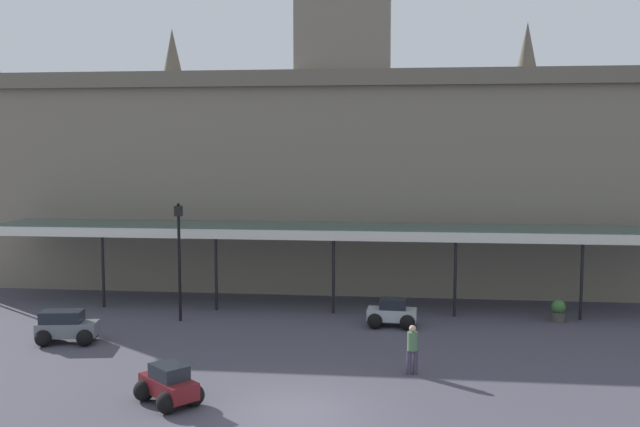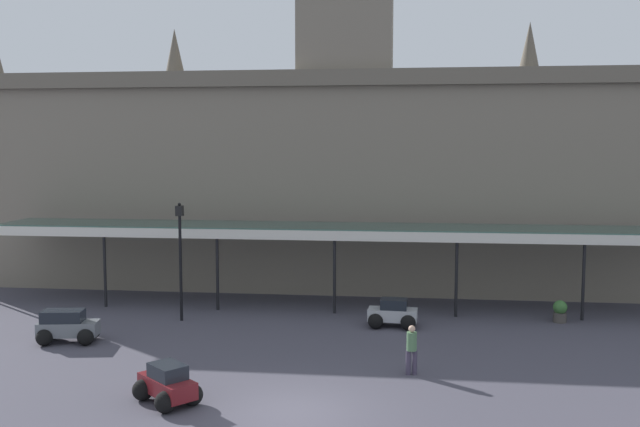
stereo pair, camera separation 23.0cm
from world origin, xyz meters
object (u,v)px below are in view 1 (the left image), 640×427
planter_forecourt_centre (558,311)px  car_grey_estate (66,329)px  car_maroon_sedan (169,387)px  pedestrian_crossing_forecourt (412,348)px  car_silver_sedan (392,315)px  victorian_lamppost (179,248)px

planter_forecourt_centre → car_grey_estate: bearing=-164.5°
car_maroon_sedan → pedestrian_crossing_forecourt: size_ratio=1.34×
car_silver_sedan → car_maroon_sedan: (-6.51, -9.56, 0.00)m
car_grey_estate → victorian_lamppost: size_ratio=0.46×
car_maroon_sedan → pedestrian_crossing_forecourt: (7.22, 3.46, 0.41)m
pedestrian_crossing_forecourt → victorian_lamppost: victorian_lamppost is taller
victorian_lamppost → car_silver_sedan: bearing=0.2°
car_grey_estate → planter_forecourt_centre: (19.65, 5.45, -0.07)m
victorian_lamppost → pedestrian_crossing_forecourt: bearing=-31.6°
car_grey_estate → pedestrian_crossing_forecourt: (13.20, -2.27, 0.34)m
car_grey_estate → victorian_lamppost: bearing=48.8°
car_silver_sedan → planter_forecourt_centre: size_ratio=2.19×
planter_forecourt_centre → car_silver_sedan: bearing=-167.3°
pedestrian_crossing_forecourt → planter_forecourt_centre: pedestrian_crossing_forecourt is taller
car_grey_estate → car_maroon_sedan: (5.99, -5.72, -0.06)m
car_silver_sedan → car_maroon_sedan: 11.56m
car_silver_sedan → car_maroon_sedan: same height
car_silver_sedan → victorian_lamppost: 9.56m
car_silver_sedan → planter_forecourt_centre: car_silver_sedan is taller
victorian_lamppost → planter_forecourt_centre: bearing=5.8°
victorian_lamppost → planter_forecourt_centre: 16.63m
victorian_lamppost → planter_forecourt_centre: (16.33, 1.65, -2.70)m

